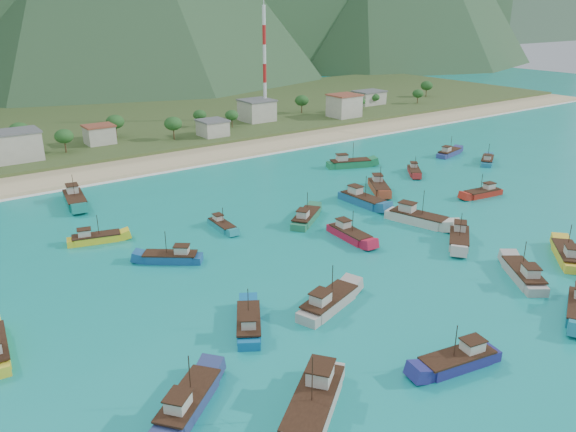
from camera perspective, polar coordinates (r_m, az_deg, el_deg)
ground at (r=96.31m, az=7.69°, el=-4.38°), size 600.00×600.00×0.00m
beach at (r=159.56m, az=-12.01°, el=5.48°), size 400.00×18.00×1.20m
land at (r=215.64m, az=-18.75°, el=8.72°), size 400.00×110.00×2.40m
surf_line at (r=151.18m, az=-10.53°, el=4.75°), size 400.00×2.50×0.08m
village at (r=186.18m, az=-9.76°, el=9.30°), size 214.26×25.85×7.74m
vegetation at (r=176.12m, az=-18.77°, el=7.94°), size 281.00×26.15×8.81m
radio_tower at (r=205.19m, az=-2.40°, el=15.19°), size 1.20×1.20×39.07m
boat_0 at (r=111.44m, az=1.83°, el=-0.24°), size 10.54×8.85×6.33m
boat_1 at (r=63.63m, az=-10.14°, el=-18.22°), size 10.73×9.52×6.57m
boat_5 at (r=147.48m, az=12.69°, el=4.42°), size 7.62×8.38×5.18m
boat_6 at (r=129.85m, az=-20.84°, el=1.53°), size 5.42×12.78×7.31m
boat_9 at (r=106.10m, az=16.98°, el=-2.26°), size 10.67×9.35×6.50m
boat_10 at (r=95.60m, az=22.81°, el=-5.58°), size 9.16×11.04×6.61m
boat_11 at (r=80.62m, az=4.13°, el=-8.81°), size 12.04×6.92×6.83m
boat_12 at (r=150.92m, az=6.26°, el=5.30°), size 12.29×7.56×6.99m
boat_13 at (r=71.81m, az=16.93°, el=-13.91°), size 10.94×4.97×6.23m
boat_14 at (r=163.03m, az=19.58°, el=5.28°), size 9.55×7.45×5.62m
boat_15 at (r=134.04m, az=19.17°, el=2.18°), size 9.95×4.14×5.70m
boat_16 at (r=107.79m, az=-18.98°, el=-2.22°), size 9.84×5.06×5.58m
boat_18 at (r=104.20m, az=6.26°, el=-1.90°), size 3.69×10.51×6.11m
boat_19 at (r=96.33m, az=-11.74°, el=-4.20°), size 9.68×8.39×5.88m
boat_22 at (r=109.07m, az=-6.74°, el=-1.00°), size 2.73×8.25×4.82m
boat_24 at (r=105.93m, az=26.52°, el=-3.64°), size 10.50×9.81×6.56m
boat_25 at (r=75.96m, az=-4.01°, el=-10.93°), size 7.87×10.28×6.03m
boat_26 at (r=122.52m, az=7.53°, el=1.60°), size 3.85×11.89×6.97m
boat_27 at (r=62.37m, az=2.67°, el=-18.49°), size 13.11×11.36×7.96m
boat_30 at (r=113.63m, az=12.99°, el=-0.26°), size 7.04×12.99×7.36m
boat_31 at (r=132.07m, az=9.21°, el=2.88°), size 8.65×11.05×6.51m
boat_32 at (r=168.37m, az=16.04°, el=6.16°), size 10.49×5.23×5.95m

